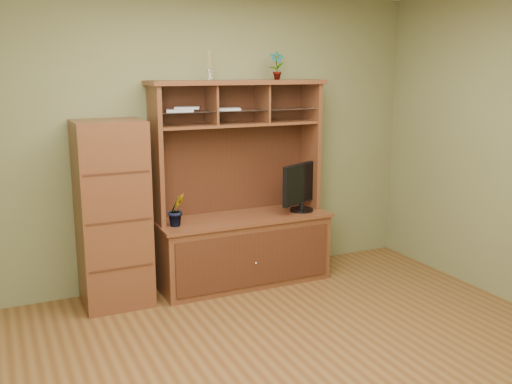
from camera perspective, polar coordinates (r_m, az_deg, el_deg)
room at (r=3.56m, az=5.02°, el=1.67°), size 4.54×4.04×2.74m
media_hutch at (r=5.39m, az=-1.44°, el=-3.68°), size 1.66×0.61×1.90m
monitor at (r=5.49m, az=4.61°, el=0.61°), size 0.54×0.32×0.47m
orchid_plant at (r=5.02m, az=-7.95°, el=-1.76°), size 0.18×0.16×0.29m
top_plant at (r=5.43m, az=2.07°, el=12.53°), size 0.16×0.13×0.26m
reed_diffuser at (r=5.16m, az=-4.68°, el=12.22°), size 0.05×0.05×0.26m
magazines at (r=5.13m, az=-5.85°, el=8.25°), size 0.72×0.23×0.04m
side_cabinet at (r=4.98m, az=-14.14°, el=-2.18°), size 0.57×0.52×1.59m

